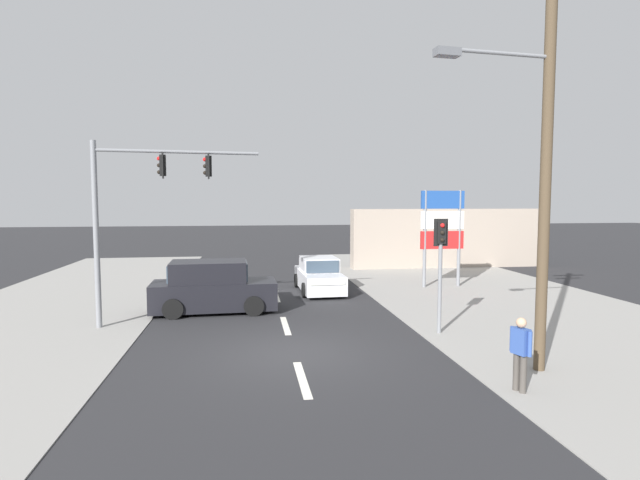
% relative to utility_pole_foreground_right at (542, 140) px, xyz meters
% --- Properties ---
extents(ground_plane, '(140.00, 140.00, 0.00)m').
position_rel_utility_pole_foreground_right_xyz_m(ground_plane, '(-5.61, 2.27, -5.51)').
color(ground_plane, '#28282B').
extents(lane_dash_near, '(0.20, 2.40, 0.01)m').
position_rel_utility_pole_foreground_right_xyz_m(lane_dash_near, '(-5.61, 0.27, -5.51)').
color(lane_dash_near, silver).
rests_on(lane_dash_near, ground).
extents(lane_dash_mid, '(0.20, 2.40, 0.01)m').
position_rel_utility_pole_foreground_right_xyz_m(lane_dash_mid, '(-5.61, 5.27, -5.51)').
color(lane_dash_mid, silver).
rests_on(lane_dash_mid, ground).
extents(lane_dash_far, '(0.20, 2.40, 0.01)m').
position_rel_utility_pole_foreground_right_xyz_m(lane_dash_far, '(-5.61, 10.27, -5.51)').
color(lane_dash_far, silver).
rests_on(lane_dash_far, ground).
extents(kerb_right_verge, '(10.00, 44.00, 0.02)m').
position_rel_utility_pole_foreground_right_xyz_m(kerb_right_verge, '(3.39, 4.27, -5.50)').
color(kerb_right_verge, gray).
rests_on(kerb_right_verge, ground).
extents(kerb_left_verge, '(8.00, 40.00, 0.02)m').
position_rel_utility_pole_foreground_right_xyz_m(kerb_left_verge, '(-14.11, 6.27, -5.50)').
color(kerb_left_verge, gray).
rests_on(kerb_left_verge, ground).
extents(utility_pole_foreground_right, '(3.78, 0.53, 10.29)m').
position_rel_utility_pole_foreground_right_xyz_m(utility_pole_foreground_right, '(0.00, 0.00, 0.00)').
color(utility_pole_foreground_right, '#4C3D2B').
rests_on(utility_pole_foreground_right, ground).
extents(traffic_signal_mast, '(5.26, 0.72, 6.00)m').
position_rel_utility_pole_foreground_right_xyz_m(traffic_signal_mast, '(-10.30, 5.97, -1.37)').
color(traffic_signal_mast, slate).
rests_on(traffic_signal_mast, ground).
extents(pedestal_signal_right_kerb, '(0.44, 0.29, 3.56)m').
position_rel_utility_pole_foreground_right_xyz_m(pedestal_signal_right_kerb, '(-0.98, 3.57, -3.10)').
color(pedestal_signal_right_kerb, slate).
rests_on(pedestal_signal_right_kerb, ground).
extents(shopping_plaza_sign, '(2.10, 0.16, 4.60)m').
position_rel_utility_pole_foreground_right_xyz_m(shopping_plaza_sign, '(2.29, 11.52, -2.53)').
color(shopping_plaza_sign, slate).
rests_on(shopping_plaza_sign, ground).
extents(shopfront_wall_far, '(12.00, 1.00, 3.60)m').
position_rel_utility_pole_foreground_right_xyz_m(shopfront_wall_far, '(5.39, 18.27, -3.71)').
color(shopfront_wall_far, '#A39384').
rests_on(shopfront_wall_far, ground).
extents(suv_kerbside_parked, '(4.60, 2.18, 1.90)m').
position_rel_utility_pole_foreground_right_xyz_m(suv_kerbside_parked, '(-8.10, 7.67, -4.63)').
color(suv_kerbside_parked, black).
rests_on(suv_kerbside_parked, ground).
extents(sedan_oncoming_near, '(1.97, 4.28, 1.56)m').
position_rel_utility_pole_foreground_right_xyz_m(sedan_oncoming_near, '(-3.63, 11.21, -4.81)').
color(sedan_oncoming_near, silver).
rests_on(sedan_oncoming_near, ground).
extents(pedestrian_at_kerb, '(0.32, 0.54, 1.63)m').
position_rel_utility_pole_foreground_right_xyz_m(pedestrian_at_kerb, '(-1.09, -1.20, -4.59)').
color(pedestrian_at_kerb, '#47423D').
rests_on(pedestrian_at_kerb, ground).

